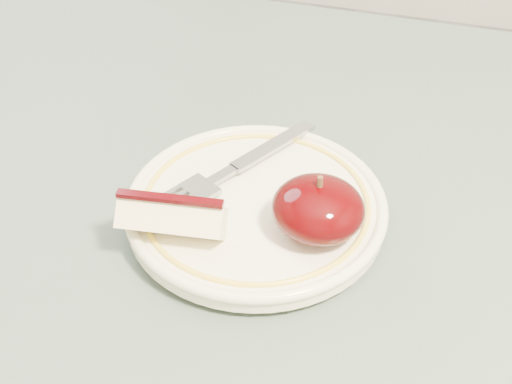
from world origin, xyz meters
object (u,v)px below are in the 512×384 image
(apple_half, at_px, (318,209))
(fork, at_px, (233,169))
(plate, at_px, (256,206))
(table, at_px, (141,361))

(apple_half, relative_size, fork, 0.43)
(plate, height_order, apple_half, apple_half)
(table, distance_m, fork, 0.16)
(apple_half, bearing_deg, plate, 161.42)
(table, relative_size, apple_half, 13.79)
(table, height_order, apple_half, apple_half)
(table, relative_size, fork, 5.94)
(table, distance_m, plate, 0.15)
(table, bearing_deg, apple_half, 31.14)
(table, xyz_separation_m, fork, (0.04, 0.11, 0.11))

